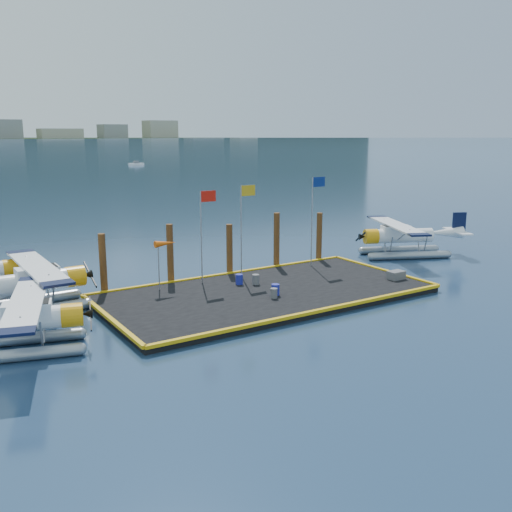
{
  "coord_description": "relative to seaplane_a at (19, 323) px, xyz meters",
  "views": [
    {
      "loc": [
        -18.93,
        -28.52,
        10.08
      ],
      "look_at": [
        0.53,
        2.0,
        2.17
      ],
      "focal_mm": 40.0,
      "sensor_mm": 36.0,
      "label": 1
    }
  ],
  "objects": [
    {
      "name": "piling_4",
      "position": [
        23.2,
        6.95,
        0.55
      ],
      "size": [
        0.44,
        0.44,
        4.0
      ],
      "primitive_type": "cylinder",
      "color": "#4D2A16",
      "rests_on": "ground"
    },
    {
      "name": "flagpole_blue",
      "position": [
        21.4,
        5.35,
        3.24
      ],
      "size": [
        1.14,
        0.08,
        6.5
      ],
      "color": "gray",
      "rests_on": "dock"
    },
    {
      "name": "dock",
      "position": [
        14.7,
        1.55,
        -1.25
      ],
      "size": [
        20.0,
        10.0,
        0.4
      ],
      "primitive_type": "cube",
      "color": "black",
      "rests_on": "ground"
    },
    {
      "name": "flagpole_yellow",
      "position": [
        15.4,
        5.35,
        3.06
      ],
      "size": [
        1.14,
        0.08,
        6.2
      ],
      "color": "gray",
      "rests_on": "dock"
    },
    {
      "name": "drum_3",
      "position": [
        14.2,
        -0.05,
        -0.75
      ],
      "size": [
        0.42,
        0.42,
        0.59
      ],
      "primitive_type": "cylinder",
      "color": "#59595E",
      "rests_on": "dock"
    },
    {
      "name": "flagpole_red",
      "position": [
        12.41,
        5.35,
        2.95
      ],
      "size": [
        1.14,
        0.08,
        6.0
      ],
      "color": "gray",
      "rests_on": "dock"
    },
    {
      "name": "seaplane_a",
      "position": [
        0.0,
        0.0,
        0.0
      ],
      "size": [
        8.69,
        9.34,
        3.33
      ],
      "rotation": [
        0.0,
        0.0,
        -1.85
      ],
      "color": "#9399A1",
      "rests_on": "ground"
    },
    {
      "name": "piling_3",
      "position": [
        19.2,
        6.95,
        0.7
      ],
      "size": [
        0.44,
        0.44,
        4.3
      ],
      "primitive_type": "cylinder",
      "color": "#4D2A16",
      "rests_on": "ground"
    },
    {
      "name": "drum_1",
      "position": [
        14.62,
        0.39,
        -0.71
      ],
      "size": [
        0.49,
        0.49,
        0.69
      ],
      "primitive_type": "cylinder",
      "color": "#1C229C",
      "rests_on": "dock"
    },
    {
      "name": "dock_bumpers",
      "position": [
        14.7,
        1.55,
        -0.96
      ],
      "size": [
        20.25,
        10.25,
        0.18
      ],
      "primitive_type": null,
      "color": "gold",
      "rests_on": "dock"
    },
    {
      "name": "drum_0",
      "position": [
        14.07,
        3.74,
        -0.72
      ],
      "size": [
        0.47,
        0.47,
        0.66
      ],
      "primitive_type": "cylinder",
      "color": "#1C229C",
      "rests_on": "dock"
    },
    {
      "name": "seaplane_b",
      "position": [
        1.77,
        6.24,
        0.1
      ],
      "size": [
        9.06,
        9.97,
        3.56
      ],
      "rotation": [
        0.0,
        0.0,
        -1.56
      ],
      "color": "#9399A1",
      "rests_on": "ground"
    },
    {
      "name": "drum_5",
      "position": [
        14.97,
        3.18,
        -0.73
      ],
      "size": [
        0.46,
        0.46,
        0.65
      ],
      "primitive_type": "cylinder",
      "color": "#59595E",
      "rests_on": "dock"
    },
    {
      "name": "crate",
      "position": [
        23.62,
        -0.79,
        -0.77
      ],
      "size": [
        1.11,
        0.74,
        0.56
      ],
      "primitive_type": "cube",
      "color": "#59595E",
      "rests_on": "dock"
    },
    {
      "name": "windsock",
      "position": [
        9.68,
        5.35,
        1.78
      ],
      "size": [
        1.4,
        0.44,
        3.12
      ],
      "color": "gray",
      "rests_on": "dock"
    },
    {
      "name": "ground",
      "position": [
        14.7,
        1.55,
        -1.45
      ],
      "size": [
        4000.0,
        4000.0,
        0.0
      ],
      "primitive_type": "plane",
      "color": "#18314A",
      "rests_on": "ground"
    },
    {
      "name": "seaplane_d",
      "position": [
        30.54,
        5.47,
        0.11
      ],
      "size": [
        9.28,
        9.73,
        3.57
      ],
      "rotation": [
        0.0,
        0.0,
        1.14
      ],
      "color": "#9399A1",
      "rests_on": "ground"
    },
    {
      "name": "piling_0",
      "position": [
        6.2,
        6.95,
        0.55
      ],
      "size": [
        0.44,
        0.44,
        4.0
      ],
      "primitive_type": "cylinder",
      "color": "#4D2A16",
      "rests_on": "ground"
    },
    {
      "name": "piling_2",
      "position": [
        15.2,
        6.95,
        0.45
      ],
      "size": [
        0.44,
        0.44,
        3.8
      ],
      "primitive_type": "cylinder",
      "color": "#4D2A16",
      "rests_on": "ground"
    },
    {
      "name": "piling_1",
      "position": [
        10.7,
        6.95,
        0.65
      ],
      "size": [
        0.44,
        0.44,
        4.2
      ],
      "primitive_type": "cylinder",
      "color": "#4D2A16",
      "rests_on": "ground"
    }
  ]
}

